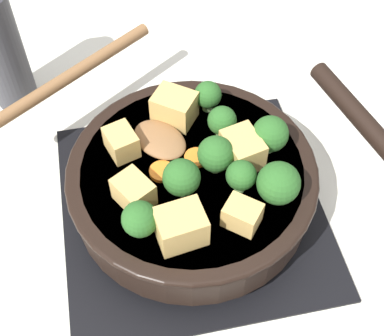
{
  "coord_description": "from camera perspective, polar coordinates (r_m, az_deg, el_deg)",
  "views": [
    {
      "loc": [
        0.07,
        0.35,
        0.55
      ],
      "look_at": [
        0.0,
        0.0,
        0.08
      ],
      "focal_mm": 50.0,
      "sensor_mm": 36.0,
      "label": 1
    }
  ],
  "objects": [
    {
      "name": "wooden_spoon",
      "position": [
        0.65,
        -8.89,
        7.18
      ],
      "size": [
        0.23,
        0.24,
        0.02
      ],
      "color": "brown",
      "rests_on": "skillet_pan"
    },
    {
      "name": "tofu_cube_center_large",
      "position": [
        0.55,
        -6.24,
        -2.56
      ],
      "size": [
        0.05,
        0.05,
        0.03
      ],
      "primitive_type": "cube",
      "rotation": [
        0.0,
        0.0,
        5.25
      ],
      "color": "tan",
      "rests_on": "skillet_pan"
    },
    {
      "name": "skillet_pan",
      "position": [
        0.61,
        0.24,
        -1.3
      ],
      "size": [
        0.39,
        0.28,
        0.06
      ],
      "color": "black",
      "rests_on": "front_burner_grate"
    },
    {
      "name": "tofu_cube_east_chunk",
      "position": [
        0.54,
        5.38,
        -5.02
      ],
      "size": [
        0.04,
        0.04,
        0.03
      ],
      "primitive_type": "cube",
      "rotation": [
        0.0,
        0.0,
        2.45
      ],
      "color": "tan",
      "rests_on": "skillet_pan"
    },
    {
      "name": "broccoli_floret_north_edge",
      "position": [
        0.55,
        -1.13,
        -1.05
      ],
      "size": [
        0.04,
        0.04,
        0.05
      ],
      "color": "#709956",
      "rests_on": "skillet_pan"
    },
    {
      "name": "carrot_slice_orange_thin",
      "position": [
        0.58,
        -3.2,
        -0.5
      ],
      "size": [
        0.03,
        0.03,
        0.01
      ],
      "primitive_type": "cylinder",
      "color": "orange",
      "rests_on": "skillet_pan"
    },
    {
      "name": "carrot_slice_edge_slice",
      "position": [
        0.65,
        -0.42,
        7.35
      ],
      "size": [
        0.03,
        0.03,
        0.01
      ],
      "primitive_type": "cylinder",
      "color": "orange",
      "rests_on": "skillet_pan"
    },
    {
      "name": "broccoli_floret_south_cluster",
      "position": [
        0.55,
        9.21,
        -1.63
      ],
      "size": [
        0.05,
        0.05,
        0.05
      ],
      "color": "#709956",
      "rests_on": "skillet_pan"
    },
    {
      "name": "ground_plane",
      "position": [
        0.65,
        -0.0,
        -4.34
      ],
      "size": [
        2.4,
        2.4,
        0.0
      ],
      "primitive_type": "plane",
      "color": "silver"
    },
    {
      "name": "tofu_cube_back_piece",
      "position": [
        0.52,
        -1.22,
        -6.26
      ],
      "size": [
        0.05,
        0.04,
        0.04
      ],
      "primitive_type": "cube",
      "rotation": [
        0.0,
        0.0,
        0.15
      ],
      "color": "tan",
      "rests_on": "skillet_pan"
    },
    {
      "name": "broccoli_floret_center_top",
      "position": [
        0.55,
        5.26,
        -0.82
      ],
      "size": [
        0.03,
        0.03,
        0.04
      ],
      "color": "#709956",
      "rests_on": "skillet_pan"
    },
    {
      "name": "pepper_mill",
      "position": [
        0.75,
        -19.77,
        12.04
      ],
      "size": [
        0.06,
        0.06,
        0.2
      ],
      "color": "#333338",
      "rests_on": "ground_plane"
    },
    {
      "name": "broccoli_floret_east_rim",
      "position": [
        0.6,
        3.22,
        5.03
      ],
      "size": [
        0.03,
        0.03,
        0.04
      ],
      "color": "#709956",
      "rests_on": "skillet_pan"
    },
    {
      "name": "broccoli_floret_mid_floret",
      "position": [
        0.59,
        8.34,
        3.59
      ],
      "size": [
        0.04,
        0.04,
        0.05
      ],
      "color": "#709956",
      "rests_on": "skillet_pan"
    },
    {
      "name": "broccoli_floret_near_spoon",
      "position": [
        0.56,
        2.55,
        1.47
      ],
      "size": [
        0.04,
        0.04,
        0.05
      ],
      "color": "#709956",
      "rests_on": "skillet_pan"
    },
    {
      "name": "broccoli_floret_west_rim",
      "position": [
        0.52,
        -5.57,
        -5.47
      ],
      "size": [
        0.04,
        0.04,
        0.04
      ],
      "color": "#709956",
      "rests_on": "skillet_pan"
    },
    {
      "name": "tofu_cube_front_piece",
      "position": [
        0.59,
        -7.55,
        2.74
      ],
      "size": [
        0.04,
        0.04,
        0.03
      ],
      "primitive_type": "cube",
      "rotation": [
        0.0,
        0.0,
        5.03
      ],
      "color": "tan",
      "rests_on": "skillet_pan"
    },
    {
      "name": "tofu_cube_near_handle",
      "position": [
        0.58,
        5.3,
        2.21
      ],
      "size": [
        0.05,
        0.05,
        0.04
      ],
      "primitive_type": "cube",
      "rotation": [
        0.0,
        0.0,
        4.95
      ],
      "color": "tan",
      "rests_on": "skillet_pan"
    },
    {
      "name": "tofu_cube_west_chunk",
      "position": [
        0.62,
        -1.89,
        6.47
      ],
      "size": [
        0.06,
        0.06,
        0.04
      ],
      "primitive_type": "cube",
      "rotation": [
        0.0,
        0.0,
        2.51
      ],
      "color": "tan",
      "rests_on": "skillet_pan"
    },
    {
      "name": "broccoli_floret_small_inner",
      "position": [
        0.63,
        1.7,
        7.77
      ],
      "size": [
        0.03,
        0.03,
        0.04
      ],
      "color": "#709956",
      "rests_on": "skillet_pan"
    },
    {
      "name": "carrot_slice_near_center",
      "position": [
        0.59,
        0.44,
        1.09
      ],
      "size": [
        0.03,
        0.03,
        0.01
      ],
      "primitive_type": "cylinder",
      "color": "orange",
      "rests_on": "skillet_pan"
    },
    {
      "name": "front_burner_grate",
      "position": [
        0.64,
        -0.0,
        -3.76
      ],
      "size": [
        0.31,
        0.31,
        0.03
      ],
      "color": "black",
      "rests_on": "ground_plane"
    }
  ]
}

